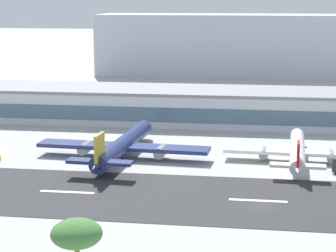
# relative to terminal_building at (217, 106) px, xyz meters

# --- Properties ---
(ground_plane) EXTENTS (1400.00, 1400.00, 0.00)m
(ground_plane) POSITION_rel_terminal_building_xyz_m (15.55, -85.77, -5.62)
(ground_plane) COLOR #A8A8A3
(runway_strip) EXTENTS (800.00, 33.40, 0.08)m
(runway_strip) POSITION_rel_terminal_building_xyz_m (15.55, -82.19, -5.58)
(runway_strip) COLOR #2D2D30
(runway_strip) RESTS_ON ground_plane
(runway_centreline_dash_3) EXTENTS (12.00, 1.20, 0.01)m
(runway_centreline_dash_3) POSITION_rel_terminal_building_xyz_m (-26.37, -82.19, -5.53)
(runway_centreline_dash_3) COLOR white
(runway_centreline_dash_3) RESTS_ON runway_strip
(runway_centreline_dash_4) EXTENTS (12.00, 1.20, 0.01)m
(runway_centreline_dash_4) POSITION_rel_terminal_building_xyz_m (14.46, -82.19, -5.53)
(runway_centreline_dash_4) COLOR white
(runway_centreline_dash_4) RESTS_ON runway_strip
(terminal_building) EXTENTS (211.72, 26.71, 11.22)m
(terminal_building) POSITION_rel_terminal_building_xyz_m (0.00, 0.00, 0.00)
(terminal_building) COLOR silver
(terminal_building) RESTS_ON ground_plane
(distant_hotel_block) EXTENTS (137.90, 39.15, 32.24)m
(distant_hotel_block) POSITION_rel_terminal_building_xyz_m (-3.43, 134.00, 10.50)
(distant_hotel_block) COLOR #A8B2BC
(distant_hotel_block) RESTS_ON ground_plane
(airliner_gold_tail_gate_0) EXTENTS (45.80, 50.32, 10.50)m
(airliner_gold_tail_gate_0) POSITION_rel_terminal_building_xyz_m (-20.91, -52.10, -2.28)
(airliner_gold_tail_gate_0) COLOR navy
(airliner_gold_tail_gate_0) RESTS_ON ground_plane
(airliner_red_tail_gate_1) EXTENTS (37.67, 42.64, 8.89)m
(airliner_red_tail_gate_1) POSITION_rel_terminal_building_xyz_m (23.99, -49.45, -2.78)
(airliner_red_tail_gate_1) COLOR white
(airliner_red_tail_gate_1) RESTS_ON ground_plane
(palm_tree_2) EXTENTS (6.42, 6.42, 14.66)m
(palm_tree_2) POSITION_rel_terminal_building_xyz_m (-7.49, -138.01, 7.05)
(palm_tree_2) COLOR brown
(palm_tree_2) RESTS_ON ground_plane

